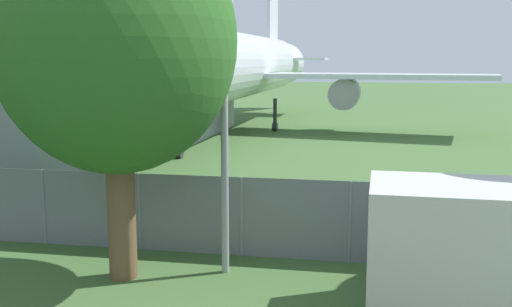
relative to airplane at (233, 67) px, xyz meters
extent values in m
cylinder|color=gray|center=(0.57, -23.84, -3.22)|extent=(0.07, 0.07, 1.91)
cylinder|color=gray|center=(3.12, -23.84, -3.22)|extent=(0.07, 0.07, 1.91)
cylinder|color=gray|center=(5.66, -23.84, -3.22)|extent=(0.07, 0.07, 1.91)
cylinder|color=gray|center=(8.21, -23.84, -3.22)|extent=(0.07, 0.07, 1.91)
cylinder|color=gray|center=(10.76, -23.84, -3.22)|extent=(0.07, 0.07, 1.91)
cube|color=slate|center=(5.66, -23.84, -3.22)|extent=(56.00, 0.01, 1.91)
cylinder|color=silver|center=(-0.01, -0.43, 0.05)|extent=(4.86, 31.12, 4.22)
cone|color=silver|center=(-0.37, -18.06, 0.05)|extent=(4.31, 4.31, 4.22)
cone|color=silver|center=(0.36, 17.72, 0.05)|extent=(3.91, 5.36, 3.80)
cube|color=silver|center=(9.12, 0.93, -0.58)|extent=(14.48, 6.52, 0.30)
cylinder|color=#939399|center=(7.03, 1.36, -1.68)|extent=(1.98, 3.84, 1.90)
cube|color=silver|center=(-9.07, 1.31, -0.58)|extent=(14.39, 5.98, 0.30)
cylinder|color=#939399|center=(-6.97, 1.64, -1.68)|extent=(1.98, 3.84, 1.90)
cube|color=silver|center=(0.29, 14.03, 5.33)|extent=(0.32, 3.80, 6.33)
cube|color=silver|center=(0.28, 13.82, 0.47)|extent=(9.36, 3.57, 0.20)
cylinder|color=#2D2D33|center=(-0.22, -10.52, -3.12)|extent=(0.24, 0.24, 2.12)
cylinder|color=#2D2D33|center=(-0.22, -10.52, -3.90)|extent=(0.31, 0.57, 0.56)
cylinder|color=#2D2D33|center=(2.56, 1.07, -3.12)|extent=(0.24, 0.24, 2.12)
cylinder|color=#2D2D33|center=(2.56, 1.07, -3.90)|extent=(0.31, 0.57, 0.56)
cylinder|color=#2D2D33|center=(-2.51, 1.17, -3.12)|extent=(0.24, 0.24, 2.12)
cylinder|color=#2D2D33|center=(-2.51, 1.17, -3.90)|extent=(0.31, 0.57, 0.56)
cube|color=silver|center=(10.99, -26.41, -2.96)|extent=(4.77, 2.30, 2.44)
cylinder|color=brown|center=(3.46, -25.70, -2.72)|extent=(0.60, 0.60, 2.91)
ellipsoid|color=#2D6023|center=(3.46, -25.70, 0.84)|extent=(4.96, 4.96, 5.46)
cylinder|color=#99999E|center=(5.55, -24.99, -0.48)|extent=(0.16, 0.16, 7.40)
camera|label=1|loc=(8.56, -37.28, 0.47)|focal=42.00mm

